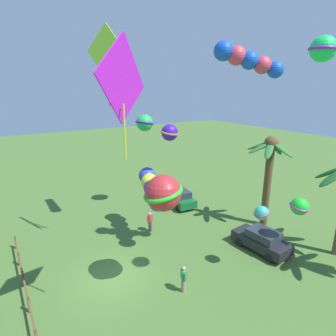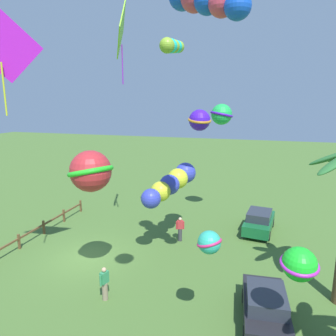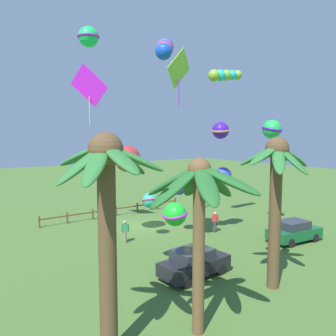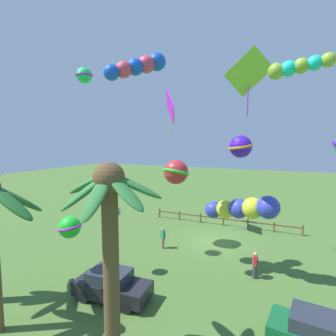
{
  "view_description": "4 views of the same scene",
  "coord_description": "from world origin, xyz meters",
  "px_view_note": "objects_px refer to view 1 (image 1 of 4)",
  "views": [
    {
      "loc": [
        13.55,
        -4.87,
        10.91
      ],
      "look_at": [
        -0.56,
        4.2,
        6.01
      ],
      "focal_mm": 29.74,
      "sensor_mm": 36.0,
      "label": 1
    },
    {
      "loc": [
        14.44,
        9.17,
        8.86
      ],
      "look_at": [
        1.18,
        5.23,
        5.87
      ],
      "focal_mm": 33.34,
      "sensor_mm": 36.0,
      "label": 2
    },
    {
      "loc": [
        13.49,
        22.53,
        7.41
      ],
      "look_at": [
        0.35,
        4.04,
        5.18
      ],
      "focal_mm": 34.88,
      "sensor_mm": 36.0,
      "label": 3
    },
    {
      "loc": [
        -5.19,
        20.33,
        8.05
      ],
      "look_at": [
        1.4,
        5.73,
        6.47
      ],
      "focal_mm": 28.28,
      "sensor_mm": 36.0,
      "label": 4
    }
  ],
  "objects_px": {
    "kite_ball_5": "(145,123)",
    "kite_tube_7": "(121,67)",
    "spectator_0": "(184,279)",
    "kite_diamond_4": "(107,54)",
    "kite_ball_2": "(323,49)",
    "kite_tube_6": "(246,59)",
    "parked_car_1": "(262,240)",
    "kite_ball_3": "(163,193)",
    "kite_diamond_1": "(122,83)",
    "kite_tube_9": "(151,187)",
    "kite_ball_10": "(300,206)",
    "parked_car_0": "(179,197)",
    "kite_ball_0": "(170,133)",
    "spectator_1": "(150,222)",
    "kite_ball_8": "(262,213)",
    "palm_tree_1": "(269,163)"
  },
  "relations": [
    {
      "from": "kite_ball_0",
      "to": "kite_ball_8",
      "type": "height_order",
      "value": "kite_ball_0"
    },
    {
      "from": "kite_ball_2",
      "to": "kite_diamond_4",
      "type": "bearing_deg",
      "value": -151.82
    },
    {
      "from": "kite_ball_3",
      "to": "kite_tube_6",
      "type": "xyz_separation_m",
      "value": [
        0.26,
        4.99,
        6.52
      ]
    },
    {
      "from": "spectator_1",
      "to": "kite_ball_0",
      "type": "distance_m",
      "value": 7.15
    },
    {
      "from": "parked_car_0",
      "to": "palm_tree_1",
      "type": "bearing_deg",
      "value": 26.46
    },
    {
      "from": "kite_ball_3",
      "to": "kite_ball_5",
      "type": "height_order",
      "value": "kite_ball_5"
    },
    {
      "from": "parked_car_0",
      "to": "kite_ball_0",
      "type": "distance_m",
      "value": 8.76
    },
    {
      "from": "parked_car_0",
      "to": "kite_tube_7",
      "type": "xyz_separation_m",
      "value": [
        1.15,
        -5.92,
        11.47
      ]
    },
    {
      "from": "kite_ball_0",
      "to": "kite_tube_6",
      "type": "relative_size",
      "value": 0.58
    },
    {
      "from": "spectator_1",
      "to": "kite_ball_5",
      "type": "xyz_separation_m",
      "value": [
        -4.08,
        1.89,
        7.12
      ]
    },
    {
      "from": "parked_car_0",
      "to": "spectator_1",
      "type": "xyz_separation_m",
      "value": [
        2.96,
        -4.86,
        0.06
      ]
    },
    {
      "from": "spectator_0",
      "to": "kite_tube_6",
      "type": "relative_size",
      "value": 0.5
    },
    {
      "from": "parked_car_1",
      "to": "kite_ball_0",
      "type": "distance_m",
      "value": 9.84
    },
    {
      "from": "kite_diamond_1",
      "to": "kite_ball_3",
      "type": "bearing_deg",
      "value": 121.86
    },
    {
      "from": "kite_ball_0",
      "to": "palm_tree_1",
      "type": "bearing_deg",
      "value": 65.31
    },
    {
      "from": "parked_car_0",
      "to": "kite_diamond_4",
      "type": "relative_size",
      "value": 0.88
    },
    {
      "from": "parked_car_1",
      "to": "kite_ball_3",
      "type": "distance_m",
      "value": 9.27
    },
    {
      "from": "palm_tree_1",
      "to": "kite_ball_0",
      "type": "distance_m",
      "value": 8.2
    },
    {
      "from": "kite_ball_5",
      "to": "kite_ball_10",
      "type": "relative_size",
      "value": 1.54
    },
    {
      "from": "spectator_1",
      "to": "kite_tube_9",
      "type": "xyz_separation_m",
      "value": [
        0.88,
        -0.32,
        3.24
      ]
    },
    {
      "from": "parked_car_1",
      "to": "spectator_1",
      "type": "height_order",
      "value": "spectator_1"
    },
    {
      "from": "kite_ball_5",
      "to": "kite_tube_7",
      "type": "bearing_deg",
      "value": -52.41
    },
    {
      "from": "spectator_0",
      "to": "kite_diamond_4",
      "type": "distance_m",
      "value": 13.28
    },
    {
      "from": "kite_diamond_1",
      "to": "kite_ball_3",
      "type": "relative_size",
      "value": 1.58
    },
    {
      "from": "kite_ball_3",
      "to": "kite_ball_10",
      "type": "xyz_separation_m",
      "value": [
        2.19,
        8.61,
        -1.99
      ]
    },
    {
      "from": "palm_tree_1",
      "to": "kite_diamond_4",
      "type": "height_order",
      "value": "kite_diamond_4"
    },
    {
      "from": "kite_ball_2",
      "to": "parked_car_0",
      "type": "bearing_deg",
      "value": 168.02
    },
    {
      "from": "kite_ball_3",
      "to": "kite_tube_9",
      "type": "xyz_separation_m",
      "value": [
        -5.27,
        2.27,
        -1.73
      ]
    },
    {
      "from": "parked_car_1",
      "to": "kite_ball_5",
      "type": "distance_m",
      "value": 13.17
    },
    {
      "from": "kite_diamond_1",
      "to": "kite_tube_6",
      "type": "relative_size",
      "value": 1.39
    },
    {
      "from": "kite_diamond_1",
      "to": "spectator_0",
      "type": "bearing_deg",
      "value": 104.95
    },
    {
      "from": "spectator_0",
      "to": "kite_diamond_4",
      "type": "relative_size",
      "value": 0.34
    },
    {
      "from": "kite_diamond_4",
      "to": "kite_ball_0",
      "type": "bearing_deg",
      "value": 94.06
    },
    {
      "from": "kite_ball_0",
      "to": "kite_tube_6",
      "type": "height_order",
      "value": "kite_tube_6"
    },
    {
      "from": "kite_diamond_1",
      "to": "kite_ball_2",
      "type": "xyz_separation_m",
      "value": [
        2.9,
        7.23,
        1.29
      ]
    },
    {
      "from": "kite_ball_3",
      "to": "kite_ball_10",
      "type": "height_order",
      "value": "kite_ball_3"
    },
    {
      "from": "kite_diamond_1",
      "to": "kite_ball_8",
      "type": "bearing_deg",
      "value": 89.81
    },
    {
      "from": "kite_ball_5",
      "to": "kite_tube_9",
      "type": "xyz_separation_m",
      "value": [
        4.97,
        -2.21,
        -3.88
      ]
    },
    {
      "from": "spectator_0",
      "to": "kite_ball_0",
      "type": "distance_m",
      "value": 9.73
    },
    {
      "from": "kite_tube_6",
      "to": "spectator_1",
      "type": "bearing_deg",
      "value": -159.4
    },
    {
      "from": "kite_ball_10",
      "to": "kite_ball_8",
      "type": "bearing_deg",
      "value": -99.44
    },
    {
      "from": "palm_tree_1",
      "to": "parked_car_1",
      "type": "bearing_deg",
      "value": -53.09
    },
    {
      "from": "kite_diamond_1",
      "to": "kite_tube_6",
      "type": "height_order",
      "value": "kite_tube_6"
    },
    {
      "from": "kite_diamond_4",
      "to": "kite_tube_9",
      "type": "height_order",
      "value": "kite_diamond_4"
    },
    {
      "from": "palm_tree_1",
      "to": "kite_tube_9",
      "type": "height_order",
      "value": "palm_tree_1"
    },
    {
      "from": "kite_ball_0",
      "to": "kite_ball_5",
      "type": "bearing_deg",
      "value": 172.82
    },
    {
      "from": "kite_ball_2",
      "to": "kite_tube_6",
      "type": "distance_m",
      "value": 4.33
    },
    {
      "from": "kite_ball_2",
      "to": "kite_tube_7",
      "type": "relative_size",
      "value": 0.43
    },
    {
      "from": "kite_diamond_4",
      "to": "kite_ball_2",
      "type": "bearing_deg",
      "value": 28.18
    },
    {
      "from": "parked_car_1",
      "to": "kite_tube_7",
      "type": "bearing_deg",
      "value": -142.89
    }
  ]
}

